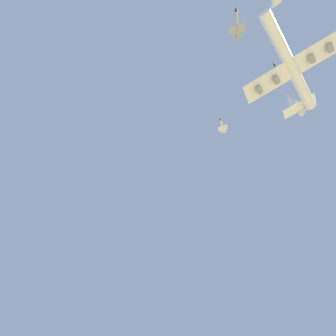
{
  "coord_description": "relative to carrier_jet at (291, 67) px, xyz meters",
  "views": [
    {
      "loc": [
        37.33,
        65.78,
        4.1
      ],
      "look_at": [
        -9.2,
        44.88,
        68.2
      ],
      "focal_mm": 26.07,
      "sensor_mm": 36.0,
      "label": 1
    }
  ],
  "objects": [
    {
      "name": "chase_jet_trailing",
      "position": [
        34.93,
        -24.32,
        -4.0
      ],
      "size": [
        15.32,
        8.68,
        4.0
      ],
      "rotation": [
        0.0,
        0.0,
        0.19
      ],
      "color": "#999EA3"
    },
    {
      "name": "carrier_jet",
      "position": [
        0.0,
        0.0,
        0.0
      ],
      "size": [
        78.7,
        59.97,
        21.88
      ],
      "rotation": [
        0.18,
        0.0,
        -0.09
      ],
      "color": "white"
    },
    {
      "name": "chase_jet_left_wing",
      "position": [
        -41.6,
        -47.86,
        33.0
      ],
      "size": [
        15.22,
        8.16,
        4.0
      ],
      "rotation": [
        0.0,
        0.0,
        0.04
      ],
      "color": "silver"
    },
    {
      "name": "chase_jet_right_wing",
      "position": [
        -15.86,
        1.72,
        34.86
      ],
      "size": [
        15.31,
        8.58,
        4.0
      ],
      "rotation": [
        0.0,
        0.0,
        -0.16
      ],
      "color": "#38478C"
    }
  ]
}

